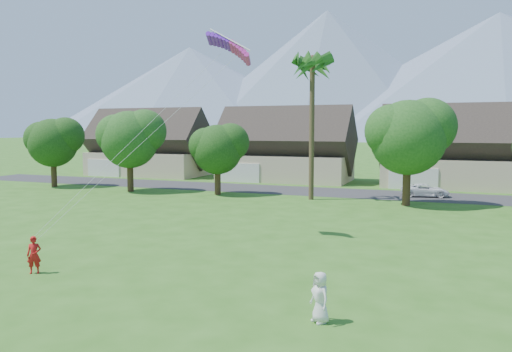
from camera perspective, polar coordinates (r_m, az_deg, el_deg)
The scene contains 10 objects.
ground at distance 17.35m, azimuth -12.47°, elevation -15.65°, with size 500.00×500.00×0.00m, color #2D6019.
street at distance 48.68m, azimuth 10.25°, elevation -1.91°, with size 90.00×7.00×0.01m, color #2D2D30.
kite_flyer at distance 23.60m, azimuth -24.03°, elevation -8.24°, with size 0.59×0.39×1.62m, color red.
watcher at distance 16.54m, azimuth 7.33°, elevation -13.58°, with size 0.81×0.53×1.66m, color silver.
parked_car at distance 47.80m, azimuth 18.75°, elevation -1.55°, with size 1.94×4.20×1.17m, color white.
mountain_ridge at distance 274.38m, azimuth 21.69°, elevation 9.92°, with size 540.00×240.00×70.00m.
houses_row at distance 57.13m, azimuth 12.51°, elevation 2.60°, with size 72.75×8.19×8.86m.
tree_row at distance 42.60m, azimuth 7.29°, elevation 3.68°, with size 62.27×6.67×8.45m.
fan_palm at distance 43.71m, azimuth 6.48°, elevation 12.81°, with size 3.00×3.00×13.80m.
parafoil_kite at distance 28.69m, azimuth -2.91°, elevation 14.67°, with size 2.83×1.05×0.50m.
Camera 1 is at (9.06, -13.42, 6.23)m, focal length 35.00 mm.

